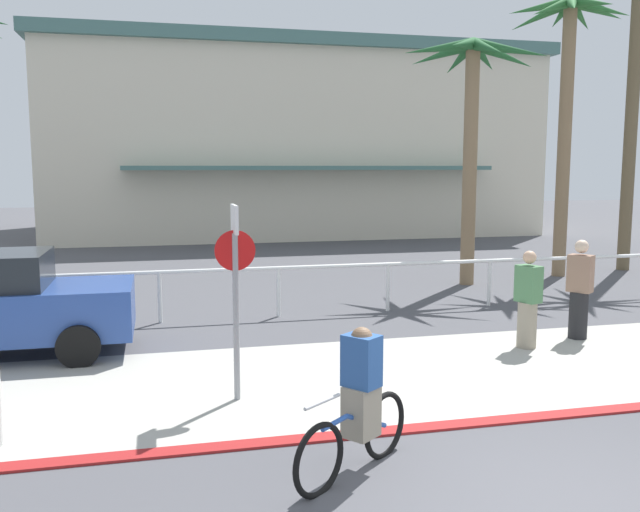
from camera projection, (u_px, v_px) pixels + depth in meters
ground_plane at (317, 300)px, 15.54m from camera, size 80.00×80.00×0.00m
sidewalk_strip at (408, 374)px, 9.95m from camera, size 44.00×4.00×0.02m
curb_paint at (469, 423)px, 8.02m from camera, size 44.00×0.24×0.03m
building_backdrop at (285, 143)px, 32.70m from camera, size 21.71×12.91×8.33m
rail_fence at (334, 274)px, 13.98m from camera, size 25.92×0.08×1.04m
stop_sign_bike_lane at (235, 274)px, 8.62m from camera, size 0.52×0.56×2.56m
palm_tree_2 at (472, 94)px, 17.01m from camera, size 3.55×3.20×6.24m
palm_tree_3 at (568, 62)px, 18.26m from camera, size 3.23×3.24×7.58m
palm_tree_4 at (635, 34)px, 19.27m from camera, size 3.53×3.60×8.90m
cyclist_blue_0 at (358, 404)px, 6.71m from camera, size 1.48×1.16×1.50m
pedestrian_0 at (528, 304)px, 11.29m from camera, size 0.40×0.46×1.66m
pedestrian_1 at (579, 293)px, 11.90m from camera, size 0.45×0.48×1.77m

